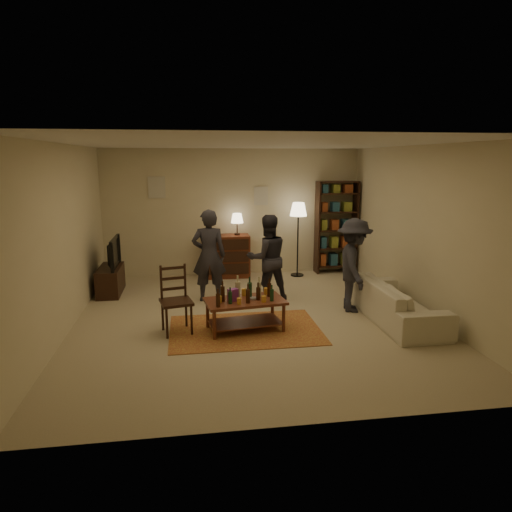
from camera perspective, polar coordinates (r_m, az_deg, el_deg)
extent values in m
plane|color=#C6B793|center=(7.29, -0.34, -7.83)|extent=(6.00, 6.00, 0.00)
plane|color=beige|center=(9.90, -2.85, 5.46)|extent=(5.50, 0.00, 5.50)
plane|color=beige|center=(7.11, -22.89, 1.95)|extent=(0.00, 6.00, 6.00)
plane|color=beige|center=(7.83, 20.02, 3.02)|extent=(0.00, 6.00, 6.00)
plane|color=beige|center=(4.07, 5.70, -4.07)|extent=(5.50, 0.00, 5.50)
plane|color=white|center=(6.87, -0.37, 13.89)|extent=(6.00, 6.00, 0.00)
cube|color=beige|center=(9.81, -12.31, 8.37)|extent=(0.35, 0.03, 0.45)
cube|color=beige|center=(9.93, 0.62, 7.52)|extent=(0.30, 0.03, 0.40)
cube|color=#9C3222|center=(6.83, -1.36, -9.19)|extent=(2.20, 1.50, 0.01)
cube|color=brown|center=(6.68, -1.38, -5.66)|extent=(1.22, 0.78, 0.04)
cube|color=brown|center=(6.79, -1.37, -8.26)|extent=(1.10, 0.67, 0.02)
cylinder|color=brown|center=(6.42, -5.21, -8.68)|extent=(0.05, 0.05, 0.43)
cylinder|color=brown|center=(6.68, 3.47, -7.80)|extent=(0.05, 0.05, 0.43)
cylinder|color=brown|center=(6.88, -6.07, -7.25)|extent=(0.05, 0.05, 0.43)
cylinder|color=brown|center=(7.13, 2.07, -6.50)|extent=(0.05, 0.05, 0.43)
cylinder|color=gold|center=(6.55, -4.60, -5.43)|extent=(0.07, 0.07, 0.10)
cylinder|color=gold|center=(6.47, -2.13, -5.66)|extent=(0.07, 0.07, 0.09)
cylinder|color=gold|center=(6.86, -1.54, -4.54)|extent=(0.07, 0.07, 0.11)
cylinder|color=gold|center=(6.57, 0.98, -5.39)|extent=(0.07, 0.07, 0.09)
cylinder|color=gold|center=(6.93, 1.27, -4.41)|extent=(0.07, 0.07, 0.10)
cube|color=#873592|center=(6.63, -2.94, -4.84)|extent=(0.17, 0.14, 0.18)
cylinder|color=gray|center=(6.69, -0.34, -5.36)|extent=(0.12, 0.12, 0.03)
cube|color=black|center=(6.68, -9.94, -5.69)|extent=(0.52, 0.52, 0.04)
cylinder|color=black|center=(6.57, -11.08, -8.25)|extent=(0.04, 0.04, 0.45)
cylinder|color=black|center=(6.63, -8.07, -7.94)|extent=(0.04, 0.04, 0.45)
cylinder|color=black|center=(6.89, -11.59, -7.28)|extent=(0.04, 0.04, 0.45)
cylinder|color=black|center=(6.95, -8.72, -7.00)|extent=(0.04, 0.04, 0.45)
cube|color=black|center=(6.77, -10.31, -3.02)|extent=(0.35, 0.10, 0.52)
cube|color=black|center=(8.99, -17.72, -2.90)|extent=(0.40, 1.00, 0.50)
imported|color=black|center=(8.88, -17.81, 0.40)|extent=(0.13, 0.97, 0.56)
cube|color=maroon|center=(9.75, -3.80, -0.01)|extent=(1.00, 0.48, 0.90)
cube|color=black|center=(9.56, -3.65, -1.66)|extent=(0.92, 0.02, 0.22)
cube|color=black|center=(9.50, -3.67, -0.14)|extent=(0.92, 0.02, 0.22)
cube|color=black|center=(9.45, -3.69, 1.40)|extent=(0.92, 0.02, 0.22)
cylinder|color=black|center=(9.69, -2.36, 2.76)|extent=(0.12, 0.12, 0.04)
cylinder|color=black|center=(9.67, -2.37, 3.52)|extent=(0.02, 0.02, 0.22)
cone|color=#FFE5B2|center=(9.64, -2.38, 4.75)|extent=(0.26, 0.26, 0.20)
cube|color=black|center=(10.08, 7.67, 3.48)|extent=(0.04, 0.34, 2.00)
cube|color=black|center=(10.35, 12.26, 3.54)|extent=(0.04, 0.34, 2.00)
cube|color=black|center=(10.36, 9.82, -1.14)|extent=(0.90, 0.34, 0.03)
cube|color=black|center=(10.28, 9.90, 1.03)|extent=(0.90, 0.34, 0.03)
cube|color=black|center=(10.21, 9.98, 3.23)|extent=(0.90, 0.34, 0.03)
cube|color=black|center=(10.16, 10.06, 5.46)|extent=(0.90, 0.34, 0.03)
cube|color=black|center=(10.13, 10.15, 7.71)|extent=(0.90, 0.34, 0.03)
cube|color=black|center=(10.11, 10.20, 9.12)|extent=(0.90, 0.34, 0.03)
cube|color=#9B4621|center=(10.24, 8.26, -0.41)|extent=(0.12, 0.22, 0.26)
cube|color=#255671|center=(10.32, 9.59, -0.37)|extent=(0.15, 0.22, 0.26)
cube|color=olive|center=(10.40, 11.00, -0.32)|extent=(0.18, 0.22, 0.26)
cube|color=#255671|center=(10.17, 8.32, 1.73)|extent=(0.12, 0.22, 0.24)
cube|color=olive|center=(10.24, 9.66, 1.76)|extent=(0.15, 0.22, 0.24)
cube|color=#9B4621|center=(10.33, 11.09, 1.80)|extent=(0.18, 0.22, 0.24)
cube|color=olive|center=(10.11, 8.39, 3.91)|extent=(0.12, 0.22, 0.22)
cube|color=#9B4621|center=(10.18, 9.74, 3.93)|extent=(0.15, 0.22, 0.22)
cube|color=#255671|center=(10.27, 11.18, 3.94)|extent=(0.18, 0.22, 0.22)
cube|color=#9B4621|center=(10.06, 8.46, 6.11)|extent=(0.12, 0.22, 0.20)
cube|color=#255671|center=(10.14, 9.82, 6.11)|extent=(0.15, 0.22, 0.20)
cube|color=olive|center=(10.22, 11.26, 6.10)|extent=(0.18, 0.22, 0.20)
cube|color=#255671|center=(10.03, 8.53, 8.33)|extent=(0.12, 0.22, 0.18)
cube|color=olive|center=(10.10, 9.90, 8.31)|extent=(0.15, 0.22, 0.18)
cube|color=#9B4621|center=(10.19, 11.35, 8.28)|extent=(0.18, 0.22, 0.18)
cylinder|color=black|center=(9.94, 5.16, -2.37)|extent=(0.28, 0.28, 0.03)
cylinder|color=black|center=(9.80, 5.24, 1.51)|extent=(0.03, 0.03, 1.40)
cone|color=#FFE5B2|center=(9.69, 5.32, 5.84)|extent=(0.36, 0.36, 0.28)
imported|color=beige|center=(7.46, 17.17, -5.46)|extent=(0.81, 2.08, 0.61)
imported|color=#28272E|center=(8.05, -5.90, 0.05)|extent=(0.62, 0.42, 1.63)
imported|color=#26252C|center=(8.04, 1.44, -0.25)|extent=(0.82, 0.68, 1.54)
imported|color=#282830|center=(7.64, 12.12, -1.14)|extent=(0.74, 1.08, 1.54)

